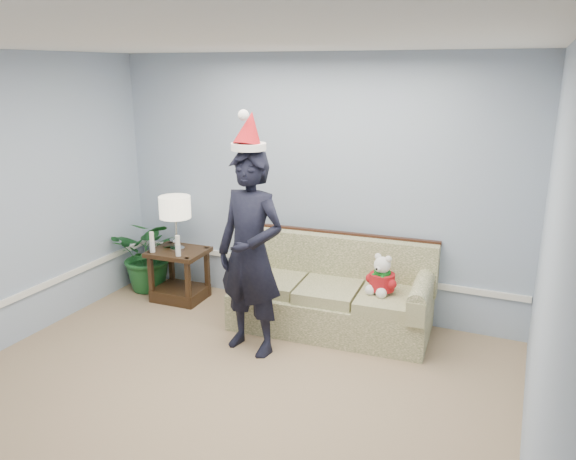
% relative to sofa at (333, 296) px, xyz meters
% --- Properties ---
extents(room_shell, '(4.54, 5.04, 2.74)m').
position_rel_sofa_xyz_m(room_shell, '(-0.40, -2.09, 1.03)').
color(room_shell, tan).
rests_on(room_shell, ground).
extents(wainscot_trim, '(4.49, 4.99, 0.06)m').
position_rel_sofa_xyz_m(wainscot_trim, '(-1.58, -0.91, 0.13)').
color(wainscot_trim, white).
rests_on(wainscot_trim, room_shell).
extents(sofa, '(2.00, 0.96, 0.91)m').
position_rel_sofa_xyz_m(sofa, '(0.00, 0.00, 0.00)').
color(sofa, '#495A2A').
rests_on(sofa, room_shell).
extents(side_table, '(0.63, 0.53, 0.59)m').
position_rel_sofa_xyz_m(side_table, '(-1.82, -0.04, -0.10)').
color(side_table, '#342312').
rests_on(side_table, room_shell).
extents(table_lamp, '(0.34, 0.34, 0.61)m').
position_rel_sofa_xyz_m(table_lamp, '(-1.82, -0.05, 0.73)').
color(table_lamp, silver).
rests_on(table_lamp, side_table).
extents(candle_pair, '(0.40, 0.06, 0.23)m').
position_rel_sofa_xyz_m(candle_pair, '(-1.87, -0.21, 0.37)').
color(candle_pair, silver).
rests_on(candle_pair, side_table).
extents(houseplant, '(0.94, 0.87, 0.88)m').
position_rel_sofa_xyz_m(houseplant, '(-2.30, 0.08, 0.12)').
color(houseplant, '#1B5625').
rests_on(houseplant, room_shell).
extents(man, '(0.75, 0.56, 1.88)m').
position_rel_sofa_xyz_m(man, '(-0.52, -0.76, 0.62)').
color(man, black).
rests_on(man, room_shell).
extents(santa_hat, '(0.32, 0.36, 0.36)m').
position_rel_sofa_xyz_m(santa_hat, '(-0.52, -0.74, 1.70)').
color(santa_hat, white).
rests_on(santa_hat, man).
extents(teddy_bear, '(0.30, 0.30, 0.39)m').
position_rel_sofa_xyz_m(teddy_bear, '(0.52, -0.09, 0.30)').
color(teddy_bear, white).
rests_on(teddy_bear, sofa).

